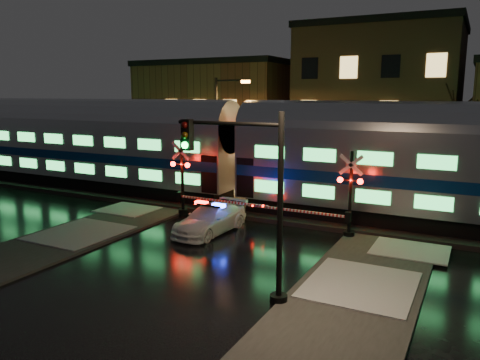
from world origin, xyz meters
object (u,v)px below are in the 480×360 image
crossing_signal_right (342,202)px  traffic_light (252,202)px  streetlight (220,126)px  crossing_signal_left (187,185)px  police_car (210,219)px

crossing_signal_right → traffic_light: (-0.80, -7.73, 1.54)m
streetlight → crossing_signal_left: bearing=-75.1°
crossing_signal_left → police_car: bearing=-38.0°
police_car → streetlight: streetlight is taller
police_car → traffic_light: (4.91, -5.64, 2.53)m
police_car → crossing_signal_right: 6.15m
police_car → crossing_signal_right: crossing_signal_right is taller
traffic_light → crossing_signal_right: bearing=74.7°
police_car → traffic_light: bearing=-45.1°
crossing_signal_left → streetlight: bearing=104.9°
police_car → crossing_signal_right: (5.70, 2.09, 0.99)m
police_car → crossing_signal_left: bearing=145.8°
traffic_light → streetlight: (-9.36, 14.42, 1.15)m
traffic_light → streetlight: bearing=113.6°
traffic_light → streetlight: streetlight is taller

